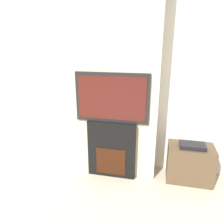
% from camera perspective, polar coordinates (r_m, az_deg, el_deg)
% --- Properties ---
extents(wall_back, '(6.00, 0.06, 2.70)m').
position_cam_1_polar(wall_back, '(2.83, 1.48, 11.47)').
color(wall_back, silver).
rests_on(wall_back, ground_plane).
extents(chimney_breast, '(1.08, 0.29, 2.70)m').
position_cam_1_polar(chimney_breast, '(2.66, 0.71, 11.06)').
color(chimney_breast, beige).
rests_on(chimney_breast, ground_plane).
extents(fireplace, '(0.60, 0.15, 0.74)m').
position_cam_1_polar(fireplace, '(2.82, -0.01, -9.57)').
color(fireplace, black).
rests_on(fireplace, ground_plane).
extents(television, '(0.88, 0.07, 0.60)m').
position_cam_1_polar(television, '(2.58, -0.02, 3.77)').
color(television, black).
rests_on(television, fireplace).
extents(media_stand, '(0.54, 0.34, 0.51)m').
position_cam_1_polar(media_stand, '(2.94, 19.64, -12.32)').
color(media_stand, brown).
rests_on(media_stand, ground_plane).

